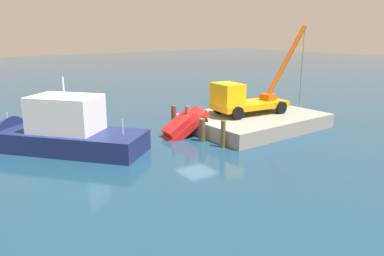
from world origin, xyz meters
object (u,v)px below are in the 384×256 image
crane_truck (243,98)px  salvaged_car (180,128)px  dock_worker (218,100)px  moored_yacht (39,139)px

crane_truck → salvaged_car: bearing=-9.1°
dock_worker → salvaged_car: 4.85m
crane_truck → dock_worker: bearing=-63.2°
crane_truck → salvaged_car: (5.48, -0.88, -1.80)m
salvaged_car → moored_yacht: 9.71m
salvaged_car → dock_worker: bearing=-167.2°
crane_truck → moored_yacht: crane_truck is taller
dock_worker → moored_yacht: moored_yacht is taller
salvaged_car → moored_yacht: (9.08, -3.45, -0.01)m
salvaged_car → crane_truck: bearing=170.9°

